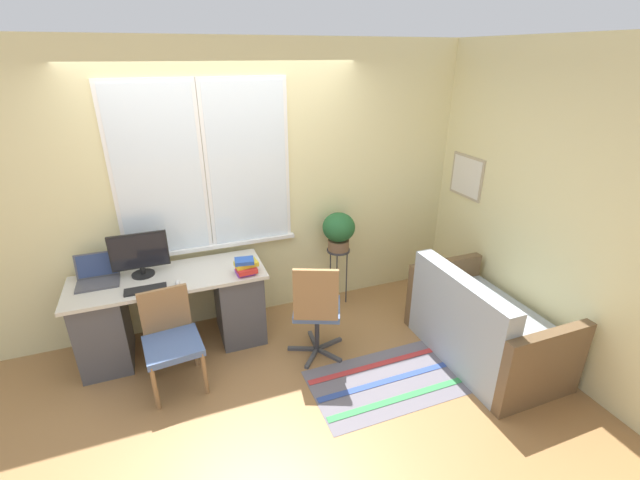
% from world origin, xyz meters
% --- Properties ---
extents(ground_plane, '(14.00, 14.00, 0.00)m').
position_xyz_m(ground_plane, '(0.00, 0.00, 0.00)').
color(ground_plane, '#9E7042').
extents(wall_back_with_window, '(9.00, 0.12, 2.70)m').
position_xyz_m(wall_back_with_window, '(-0.01, 0.70, 1.36)').
color(wall_back_with_window, beige).
rests_on(wall_back_with_window, ground_plane).
extents(wall_right_with_picture, '(0.08, 9.00, 2.70)m').
position_xyz_m(wall_right_with_picture, '(2.43, 0.00, 1.35)').
color(wall_right_with_picture, beige).
rests_on(wall_right_with_picture, ground_plane).
extents(desk, '(1.67, 0.62, 0.75)m').
position_xyz_m(desk, '(-0.66, 0.31, 0.40)').
color(desk, beige).
rests_on(desk, ground_plane).
extents(laptop, '(0.34, 0.28, 0.23)m').
position_xyz_m(laptop, '(-1.22, 0.42, 0.81)').
color(laptop, '#4C4C51').
rests_on(laptop, desk).
extents(monitor, '(0.48, 0.20, 0.40)m').
position_xyz_m(monitor, '(-0.86, 0.42, 0.96)').
color(monitor, black).
rests_on(monitor, desk).
extents(keyboard, '(0.33, 0.12, 0.02)m').
position_xyz_m(keyboard, '(-0.85, 0.12, 0.76)').
color(keyboard, black).
rests_on(keyboard, desk).
extents(mouse, '(0.04, 0.07, 0.04)m').
position_xyz_m(mouse, '(-0.59, 0.13, 0.77)').
color(mouse, silver).
rests_on(mouse, desk).
extents(book_stack, '(0.21, 0.19, 0.14)m').
position_xyz_m(book_stack, '(-0.00, 0.13, 0.82)').
color(book_stack, purple).
rests_on(book_stack, desk).
extents(desk_chair_wooden, '(0.47, 0.48, 0.82)m').
position_xyz_m(desk_chair_wooden, '(-0.70, -0.17, 0.44)').
color(desk_chair_wooden, olive).
rests_on(desk_chair_wooden, ground_plane).
extents(office_chair_swivel, '(0.54, 0.56, 0.96)m').
position_xyz_m(office_chair_swivel, '(0.52, -0.28, 0.51)').
color(office_chair_swivel, '#47474C').
rests_on(office_chair_swivel, ground_plane).
extents(couch_loveseat, '(0.80, 1.37, 0.86)m').
position_xyz_m(couch_loveseat, '(1.90, -0.80, 0.30)').
color(couch_loveseat, '#9EA8B2').
rests_on(couch_loveseat, ground_plane).
extents(plant_stand, '(0.24, 0.24, 0.67)m').
position_xyz_m(plant_stand, '(1.04, 0.46, 0.57)').
color(plant_stand, '#333338').
rests_on(plant_stand, ground_plane).
extents(potted_plant, '(0.34, 0.34, 0.40)m').
position_xyz_m(potted_plant, '(1.04, 0.46, 0.89)').
color(potted_plant, brown).
rests_on(potted_plant, plant_stand).
extents(floor_rug_striped, '(1.47, 0.74, 0.01)m').
position_xyz_m(floor_rug_striped, '(1.04, -0.82, 0.00)').
color(floor_rug_striped, slate).
rests_on(floor_rug_striped, ground_plane).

